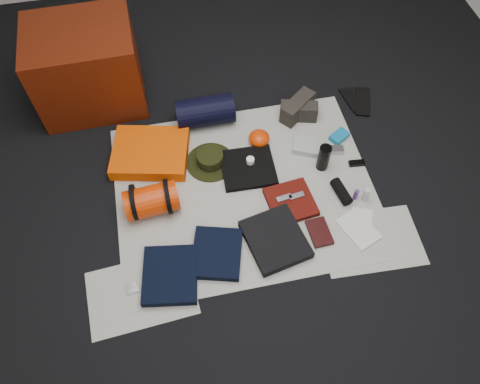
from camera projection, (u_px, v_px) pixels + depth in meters
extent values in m
cube|color=black|center=(245.00, 190.00, 2.95)|extent=(4.50, 4.50, 0.02)
cube|color=beige|center=(245.00, 189.00, 2.94)|extent=(1.60, 1.30, 0.01)
cube|color=beige|center=(141.00, 293.00, 2.57)|extent=(0.61, 0.44, 0.00)
cube|color=beige|center=(371.00, 240.00, 2.75)|extent=(0.60, 0.43, 0.00)
cube|color=#511505|center=(87.00, 67.00, 3.13)|extent=(0.70, 0.58, 0.57)
cube|color=#E94C02|center=(151.00, 153.00, 3.04)|extent=(0.55, 0.49, 0.09)
cylinder|color=red|center=(152.00, 201.00, 2.78)|extent=(0.33, 0.21, 0.19)
cylinder|color=black|center=(134.00, 202.00, 2.76)|extent=(0.02, 0.22, 0.22)
cylinder|color=black|center=(168.00, 196.00, 2.78)|extent=(0.03, 0.22, 0.22)
cylinder|color=black|center=(205.00, 112.00, 3.15)|extent=(0.39, 0.20, 0.20)
cylinder|color=black|center=(210.00, 162.00, 3.04)|extent=(0.35, 0.35, 0.01)
cylinder|color=black|center=(210.00, 158.00, 3.01)|extent=(0.17, 0.17, 0.07)
cube|color=#2A2621|center=(297.00, 107.00, 3.22)|extent=(0.28, 0.25, 0.14)
cube|color=#2A2621|center=(299.00, 111.00, 3.21)|extent=(0.27, 0.16, 0.13)
cube|color=black|center=(351.00, 100.00, 3.35)|extent=(0.12, 0.25, 0.01)
cube|color=black|center=(362.00, 102.00, 3.34)|extent=(0.18, 0.29, 0.02)
cube|color=black|center=(170.00, 275.00, 2.59)|extent=(0.35, 0.38, 0.05)
cube|color=black|center=(217.00, 253.00, 2.67)|extent=(0.35, 0.38, 0.05)
cube|color=black|center=(275.00, 239.00, 2.71)|extent=(0.38, 0.42, 0.06)
cube|color=black|center=(248.00, 168.00, 3.00)|extent=(0.35, 0.33, 0.03)
cube|color=#4F0E08|center=(291.00, 202.00, 2.86)|extent=(0.30, 0.30, 0.04)
ellipsoid|color=red|center=(259.00, 138.00, 3.10)|extent=(0.18, 0.18, 0.09)
cube|color=#98A099|center=(307.00, 147.00, 3.09)|extent=(0.22, 0.20, 0.04)
cylinder|color=black|center=(324.00, 158.00, 2.95)|extent=(0.10, 0.10, 0.19)
cylinder|color=black|center=(341.00, 192.00, 2.88)|extent=(0.10, 0.18, 0.07)
cube|color=#A7A7AB|center=(336.00, 150.00, 3.08)|extent=(0.10, 0.07, 0.04)
cube|color=#106EA0|center=(339.00, 136.00, 3.14)|extent=(0.15, 0.13, 0.04)
cylinder|color=#532371|center=(356.00, 195.00, 2.86)|extent=(0.03, 0.03, 0.08)
cylinder|color=#AFB4B0|center=(366.00, 195.00, 2.85)|extent=(0.04, 0.04, 0.11)
cube|color=black|center=(319.00, 232.00, 2.76)|extent=(0.13, 0.19, 0.03)
cube|color=silver|center=(358.00, 229.00, 2.77)|extent=(0.24, 0.29, 0.01)
cube|color=silver|center=(362.00, 219.00, 2.81)|extent=(0.18, 0.19, 0.01)
cube|color=black|center=(356.00, 163.00, 3.03)|extent=(0.10, 0.05, 0.03)
cube|color=#A7A7AB|center=(132.00, 288.00, 2.58)|extent=(0.07, 0.07, 0.01)
cylinder|color=white|center=(250.00, 161.00, 2.99)|extent=(0.05, 0.05, 0.04)
cube|color=#A7A7AB|center=(284.00, 198.00, 2.85)|extent=(0.10, 0.05, 0.01)
cube|color=#A7A7AB|center=(297.00, 196.00, 2.86)|extent=(0.10, 0.05, 0.01)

